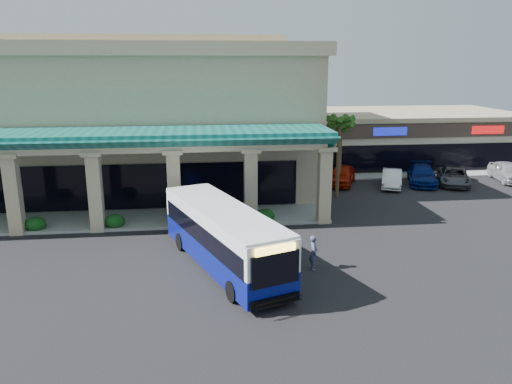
{
  "coord_description": "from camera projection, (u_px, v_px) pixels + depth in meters",
  "views": [
    {
      "loc": [
        -1.59,
        -23.47,
        9.62
      ],
      "look_at": [
        1.76,
        4.71,
        2.2
      ],
      "focal_mm": 35.0,
      "sensor_mm": 36.0,
      "label": 1
    }
  ],
  "objects": [
    {
      "name": "palm_1",
      "position": [
        340.0,
        151.0,
        38.97
      ],
      "size": [
        2.4,
        2.4,
        5.8
      ],
      "primitive_type": null,
      "color": "#214B14",
      "rests_on": "ground"
    },
    {
      "name": "car_red",
      "position": [
        422.0,
        175.0,
        40.46
      ],
      "size": [
        3.78,
        5.63,
        1.51
      ],
      "primitive_type": "imported",
      "rotation": [
        0.0,
        0.0,
        -0.35
      ],
      "color": "#051658",
      "rests_on": "ground"
    },
    {
      "name": "strip_mall",
      "position": [
        395.0,
        136.0,
        49.66
      ],
      "size": [
        22.5,
        12.5,
        4.9
      ],
      "primitive_type": null,
      "color": "beige",
      "rests_on": "ground"
    },
    {
      "name": "car_silver",
      "position": [
        342.0,
        175.0,
        40.19
      ],
      "size": [
        3.57,
        4.96,
        1.57
      ],
      "primitive_type": "imported",
      "rotation": [
        0.0,
        0.0,
        -0.42
      ],
      "color": "#AB1C06",
      "rests_on": "ground"
    },
    {
      "name": "pedestrian",
      "position": [
        314.0,
        252.0,
        23.7
      ],
      "size": [
        0.48,
        0.66,
        1.69
      ],
      "primitive_type": "imported",
      "rotation": [
        0.0,
        0.0,
        1.44
      ],
      "color": "#46496D",
      "rests_on": "ground"
    },
    {
      "name": "car_white",
      "position": [
        392.0,
        179.0,
        39.36
      ],
      "size": [
        2.93,
        4.45,
        1.38
      ],
      "primitive_type": "imported",
      "rotation": [
        0.0,
        0.0,
        -0.38
      ],
      "color": "white",
      "rests_on": "ground"
    },
    {
      "name": "palm_0",
      "position": [
        338.0,
        152.0,
        35.87
      ],
      "size": [
        2.4,
        2.4,
        6.6
      ],
      "primitive_type": null,
      "color": "#214B14",
      "rests_on": "ground"
    },
    {
      "name": "transit_bus",
      "position": [
        223.0,
        238.0,
        23.77
      ],
      "size": [
        6.0,
        10.83,
        2.97
      ],
      "primitive_type": null,
      "rotation": [
        0.0,
        0.0,
        0.35
      ],
      "color": "navy",
      "rests_on": "ground"
    },
    {
      "name": "car_gray",
      "position": [
        454.0,
        176.0,
        40.15
      ],
      "size": [
        4.04,
        5.47,
        1.38
      ],
      "primitive_type": "imported",
      "rotation": [
        0.0,
        0.0,
        -0.4
      ],
      "color": "#494A51",
      "rests_on": "ground"
    },
    {
      "name": "car_extra",
      "position": [
        508.0,
        172.0,
        41.31
      ],
      "size": [
        2.73,
        5.0,
        1.61
      ],
      "primitive_type": "imported",
      "rotation": [
        0.0,
        0.0,
        -0.18
      ],
      "color": "#ABACB0",
      "rests_on": "ground"
    },
    {
      "name": "ground",
      "position": [
        232.0,
        259.0,
        25.16
      ],
      "size": [
        110.0,
        110.0,
        0.0
      ],
      "primitive_type": "plane",
      "color": "black"
    },
    {
      "name": "broadleaf_tree",
      "position": [
        302.0,
        147.0,
        43.67
      ],
      "size": [
        2.6,
        2.6,
        4.81
      ],
      "primitive_type": null,
      "color": "#0D3D0F",
      "rests_on": "ground"
    },
    {
      "name": "arcade",
      "position": [
        91.0,
        178.0,
        30.06
      ],
      "size": [
        30.0,
        6.2,
        5.7
      ],
      "primitive_type": null,
      "color": "#0E5853",
      "rests_on": "ground"
    },
    {
      "name": "main_building",
      "position": [
        112.0,
        115.0,
        38.18
      ],
      "size": [
        30.8,
        14.8,
        11.35
      ],
      "primitive_type": null,
      "color": "tan",
      "rests_on": "ground"
    }
  ]
}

